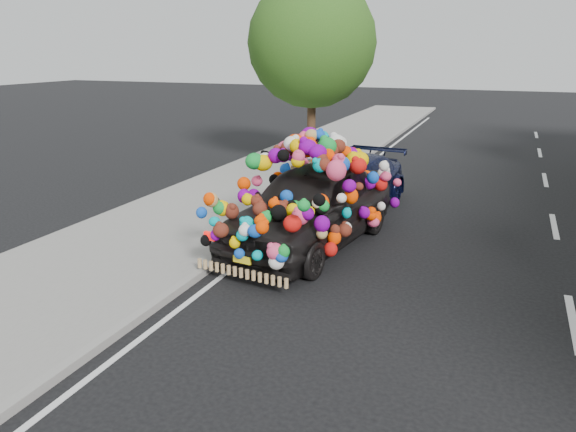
# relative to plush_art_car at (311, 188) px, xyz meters

# --- Properties ---
(ground) EXTENTS (100.00, 100.00, 0.00)m
(ground) POSITION_rel_plush_art_car_xyz_m (1.11, -1.82, -1.18)
(ground) COLOR black
(ground) RESTS_ON ground
(sidewalk) EXTENTS (4.00, 60.00, 0.12)m
(sidewalk) POSITION_rel_plush_art_car_xyz_m (-3.19, -1.82, -1.12)
(sidewalk) COLOR gray
(sidewalk) RESTS_ON ground
(kerb) EXTENTS (0.15, 60.00, 0.13)m
(kerb) POSITION_rel_plush_art_car_xyz_m (-1.24, -1.82, -1.12)
(kerb) COLOR gray
(kerb) RESTS_ON ground
(lane_markings) EXTENTS (6.00, 50.00, 0.01)m
(lane_markings) POSITION_rel_plush_art_car_xyz_m (4.71, -1.82, -1.18)
(lane_markings) COLOR silver
(lane_markings) RESTS_ON ground
(tree_near_sidewalk) EXTENTS (4.20, 4.20, 6.13)m
(tree_near_sidewalk) POSITION_rel_plush_art_car_xyz_m (-2.69, 7.68, 2.84)
(tree_near_sidewalk) COLOR #332114
(tree_near_sidewalk) RESTS_ON ground
(plush_art_car) EXTENTS (3.03, 5.32, 2.30)m
(plush_art_car) POSITION_rel_plush_art_car_xyz_m (0.00, 0.00, 0.00)
(plush_art_car) COLOR black
(plush_art_car) RESTS_ON ground
(navy_sedan) EXTENTS (2.23, 4.65, 1.31)m
(navy_sedan) POSITION_rel_plush_art_car_xyz_m (0.07, 2.68, -0.53)
(navy_sedan) COLOR black
(navy_sedan) RESTS_ON ground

